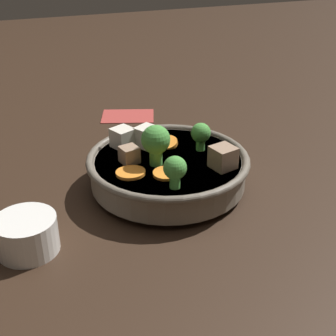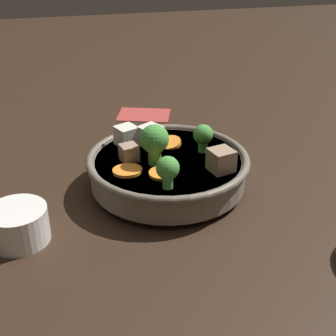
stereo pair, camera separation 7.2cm
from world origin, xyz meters
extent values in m
plane|color=black|center=(0.00, 0.00, 0.00)|extent=(3.00, 3.00, 0.00)
cylinder|color=slate|center=(0.00, 0.00, 0.01)|extent=(0.13, 0.13, 0.01)
cylinder|color=slate|center=(0.00, 0.00, 0.03)|extent=(0.24, 0.24, 0.04)
torus|color=#685F52|center=(0.00, 0.00, 0.05)|extent=(0.25, 0.25, 0.01)
cylinder|color=brown|center=(0.00, 0.00, 0.04)|extent=(0.23, 0.23, 0.02)
cylinder|color=orange|center=(0.02, 0.05, 0.05)|extent=(0.05, 0.05, 0.01)
cylinder|color=orange|center=(-0.01, -0.05, 0.05)|extent=(0.05, 0.05, 0.01)
cylinder|color=orange|center=(0.07, 0.03, 0.05)|extent=(0.05, 0.05, 0.01)
cylinder|color=#59B84C|center=(-0.06, -0.01, 0.06)|extent=(0.01, 0.01, 0.02)
sphere|color=#47933D|center=(-0.06, -0.01, 0.08)|extent=(0.03, 0.03, 0.03)
cylinder|color=#59B84C|center=(0.02, 0.01, 0.06)|extent=(0.02, 0.02, 0.03)
sphere|color=#47933D|center=(0.02, 0.01, 0.09)|extent=(0.04, 0.04, 0.04)
cylinder|color=#59B84C|center=(0.02, 0.08, 0.06)|extent=(0.01, 0.01, 0.02)
sphere|color=#47933D|center=(0.02, 0.08, 0.08)|extent=(0.03, 0.03, 0.03)
cube|color=#9E7F66|center=(-0.07, 0.05, 0.07)|extent=(0.04, 0.04, 0.03)
cube|color=#9E7F66|center=(0.06, -0.01, 0.06)|extent=(0.03, 0.03, 0.03)
cube|color=silver|center=(0.02, -0.05, 0.07)|extent=(0.04, 0.04, 0.03)
cube|color=silver|center=(0.05, -0.07, 0.07)|extent=(0.04, 0.04, 0.03)
cylinder|color=white|center=(0.22, 0.09, 0.02)|extent=(0.08, 0.08, 0.05)
cylinder|color=brown|center=(0.22, 0.09, 0.04)|extent=(0.07, 0.07, 0.00)
cube|color=#A33833|center=(-0.02, -0.31, 0.00)|extent=(0.13, 0.11, 0.00)
camera|label=1|loc=(0.22, 0.60, 0.38)|focal=50.00mm
camera|label=2|loc=(0.15, 0.62, 0.38)|focal=50.00mm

